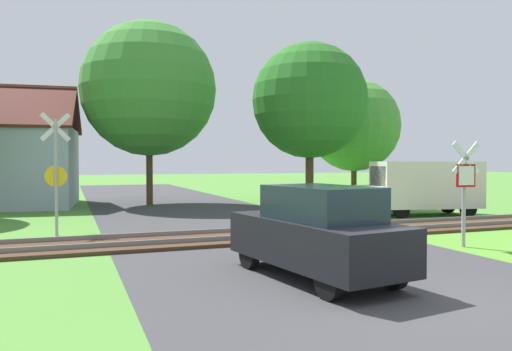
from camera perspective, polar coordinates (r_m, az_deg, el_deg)
name	(u,v)px	position (r m, az deg, el deg)	size (l,w,h in m)	color
ground_plane	(389,295)	(8.87, 14.97, -13.10)	(160.00, 160.00, 0.00)	#4C8433
road_asphalt	(330,271)	(10.51, 8.51, -10.71)	(8.20, 80.00, 0.01)	#38383A
rail_track	(252,236)	(14.70, -0.46, -6.93)	(60.00, 2.60, 0.22)	#422D1E
stop_sign_near	(465,185)	(14.08, 22.76, -0.99)	(0.88, 0.15, 2.77)	#9E9EA5
crossing_sign_far	(56,168)	(16.15, -21.89, 0.82)	(0.87, 0.17, 3.72)	#9E9EA5
tree_far	(354,126)	(31.62, 11.16, 5.62)	(5.68, 5.68, 7.31)	#513823
tree_center	(149,89)	(26.51, -12.13, 9.63)	(6.87, 6.87, 9.39)	#513823
tree_right	(310,101)	(25.11, 6.16, 8.49)	(5.72, 5.72, 8.12)	#513823
mail_truck	(422,186)	(21.73, 18.44, -1.11)	(5.18, 2.85, 2.24)	silver
parked_car	(316,232)	(9.64, 6.92, -6.44)	(2.21, 4.20, 1.78)	black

